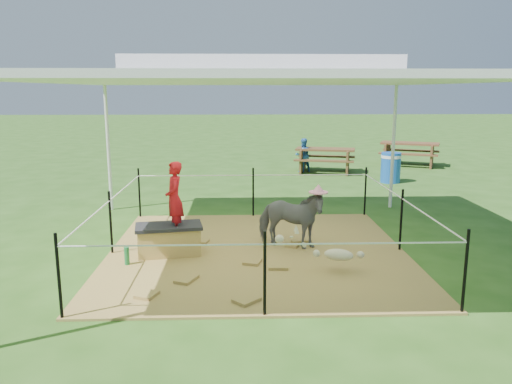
{
  "coord_description": "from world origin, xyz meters",
  "views": [
    {
      "loc": [
        -0.27,
        -7.45,
        2.5
      ],
      "look_at": [
        0.0,
        0.6,
        0.85
      ],
      "focal_mm": 35.0,
      "sensor_mm": 36.0,
      "label": 1
    }
  ],
  "objects_px": {
    "green_bottle": "(127,256)",
    "woman": "(174,192)",
    "picnic_table_far": "(409,154)",
    "straw_bale": "(169,241)",
    "distant_person": "(303,155)",
    "pony": "(290,219)",
    "picnic_table_near": "(325,160)",
    "trash_barrel": "(391,168)",
    "foal": "(339,253)"
  },
  "relations": [
    {
      "from": "distant_person",
      "to": "straw_bale",
      "type": "bearing_deg",
      "value": 47.62
    },
    {
      "from": "green_bottle",
      "to": "picnic_table_far",
      "type": "xyz_separation_m",
      "value": [
        7.36,
        9.6,
        0.23
      ]
    },
    {
      "from": "picnic_table_far",
      "to": "green_bottle",
      "type": "bearing_deg",
      "value": -103.89
    },
    {
      "from": "woman",
      "to": "green_bottle",
      "type": "height_order",
      "value": "woman"
    },
    {
      "from": "trash_barrel",
      "to": "distant_person",
      "type": "bearing_deg",
      "value": 139.24
    },
    {
      "from": "straw_bale",
      "to": "picnic_table_far",
      "type": "relative_size",
      "value": 0.5
    },
    {
      "from": "trash_barrel",
      "to": "pony",
      "type": "bearing_deg",
      "value": -120.16
    },
    {
      "from": "foal",
      "to": "distant_person",
      "type": "xyz_separation_m",
      "value": [
        0.61,
        8.77,
        0.22
      ]
    },
    {
      "from": "straw_bale",
      "to": "woman",
      "type": "distance_m",
      "value": 0.77
    },
    {
      "from": "foal",
      "to": "distant_person",
      "type": "bearing_deg",
      "value": 105.05
    },
    {
      "from": "straw_bale",
      "to": "trash_barrel",
      "type": "distance_m",
      "value": 8.0
    },
    {
      "from": "woman",
      "to": "distant_person",
      "type": "relative_size",
      "value": 1.07
    },
    {
      "from": "woman",
      "to": "foal",
      "type": "relative_size",
      "value": 1.12
    },
    {
      "from": "straw_bale",
      "to": "distant_person",
      "type": "xyz_separation_m",
      "value": [
        3.05,
        7.93,
        0.29
      ]
    },
    {
      "from": "green_bottle",
      "to": "pony",
      "type": "xyz_separation_m",
      "value": [
        2.43,
        0.72,
        0.34
      ]
    },
    {
      "from": "straw_bale",
      "to": "foal",
      "type": "bearing_deg",
      "value": -18.94
    },
    {
      "from": "green_bottle",
      "to": "picnic_table_near",
      "type": "xyz_separation_m",
      "value": [
        4.28,
        8.3,
        0.21
      ]
    },
    {
      "from": "trash_barrel",
      "to": "straw_bale",
      "type": "bearing_deg",
      "value": -130.9
    },
    {
      "from": "straw_bale",
      "to": "picnic_table_near",
      "type": "relative_size",
      "value": 0.52
    },
    {
      "from": "trash_barrel",
      "to": "picnic_table_near",
      "type": "height_order",
      "value": "trash_barrel"
    },
    {
      "from": "picnic_table_near",
      "to": "distant_person",
      "type": "bearing_deg",
      "value": -171.65
    },
    {
      "from": "picnic_table_near",
      "to": "distant_person",
      "type": "relative_size",
      "value": 1.71
    },
    {
      "from": "green_bottle",
      "to": "straw_bale",
      "type": "bearing_deg",
      "value": 39.29
    },
    {
      "from": "foal",
      "to": "picnic_table_near",
      "type": "height_order",
      "value": "picnic_table_near"
    },
    {
      "from": "straw_bale",
      "to": "picnic_table_far",
      "type": "height_order",
      "value": "picnic_table_far"
    },
    {
      "from": "green_bottle",
      "to": "foal",
      "type": "bearing_deg",
      "value": -7.39
    },
    {
      "from": "straw_bale",
      "to": "pony",
      "type": "bearing_deg",
      "value": 8.04
    },
    {
      "from": "straw_bale",
      "to": "pony",
      "type": "distance_m",
      "value": 1.91
    },
    {
      "from": "pony",
      "to": "picnic_table_far",
      "type": "height_order",
      "value": "pony"
    },
    {
      "from": "green_bottle",
      "to": "trash_barrel",
      "type": "xyz_separation_m",
      "value": [
        5.79,
        6.5,
        0.25
      ]
    },
    {
      "from": "green_bottle",
      "to": "pony",
      "type": "relative_size",
      "value": 0.23
    },
    {
      "from": "foal",
      "to": "picnic_table_far",
      "type": "bearing_deg",
      "value": 85.42
    },
    {
      "from": "picnic_table_near",
      "to": "distant_person",
      "type": "distance_m",
      "value": 0.7
    },
    {
      "from": "pony",
      "to": "trash_barrel",
      "type": "xyz_separation_m",
      "value": [
        3.36,
        5.78,
        -0.09
      ]
    },
    {
      "from": "green_bottle",
      "to": "distant_person",
      "type": "height_order",
      "value": "distant_person"
    },
    {
      "from": "picnic_table_far",
      "to": "distant_person",
      "type": "bearing_deg",
      "value": -138.37
    },
    {
      "from": "pony",
      "to": "picnic_table_near",
      "type": "relative_size",
      "value": 0.62
    },
    {
      "from": "green_bottle",
      "to": "woman",
      "type": "bearing_deg",
      "value": 34.7
    },
    {
      "from": "woman",
      "to": "distant_person",
      "type": "bearing_deg",
      "value": 149.77
    },
    {
      "from": "trash_barrel",
      "to": "picnic_table_near",
      "type": "bearing_deg",
      "value": 129.69
    },
    {
      "from": "straw_bale",
      "to": "trash_barrel",
      "type": "xyz_separation_m",
      "value": [
        5.24,
        6.05,
        0.18
      ]
    },
    {
      "from": "woman",
      "to": "pony",
      "type": "height_order",
      "value": "woman"
    },
    {
      "from": "picnic_table_near",
      "to": "green_bottle",
      "type": "bearing_deg",
      "value": -102.88
    },
    {
      "from": "straw_bale",
      "to": "foal",
      "type": "relative_size",
      "value": 0.94
    },
    {
      "from": "green_bottle",
      "to": "picnic_table_far",
      "type": "height_order",
      "value": "picnic_table_far"
    },
    {
      "from": "trash_barrel",
      "to": "picnic_table_near",
      "type": "xyz_separation_m",
      "value": [
        -1.5,
        1.81,
        -0.04
      ]
    },
    {
      "from": "straw_bale",
      "to": "distant_person",
      "type": "distance_m",
      "value": 8.5
    },
    {
      "from": "woman",
      "to": "picnic_table_far",
      "type": "height_order",
      "value": "woman"
    },
    {
      "from": "green_bottle",
      "to": "picnic_table_far",
      "type": "bearing_deg",
      "value": 52.53
    },
    {
      "from": "trash_barrel",
      "to": "picnic_table_far",
      "type": "distance_m",
      "value": 3.48
    }
  ]
}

